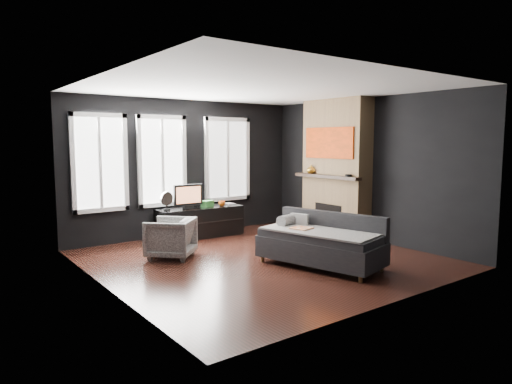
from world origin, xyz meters
TOP-DOWN VIEW (x-y plane):
  - floor at (0.00, 0.00)m, footprint 5.00×5.00m
  - ceiling at (0.00, 0.00)m, footprint 5.00×5.00m
  - wall_back at (0.00, 2.50)m, footprint 5.00×0.02m
  - wall_left at (-2.50, 0.00)m, footprint 0.02×5.00m
  - wall_right at (2.50, 0.00)m, footprint 0.02×5.00m
  - windows at (-0.45, 2.46)m, footprint 4.00×0.16m
  - fireplace at (2.30, 0.60)m, footprint 0.70×1.62m
  - sofa at (0.44, -0.86)m, footprint 1.36×2.03m
  - stripe_pillow at (0.51, -0.32)m, footprint 0.18×0.31m
  - armchair at (-1.14, 0.96)m, footprint 0.95×0.95m
  - media_console at (0.06, 2.10)m, footprint 1.73×0.62m
  - monitor at (-0.20, 2.10)m, footprint 0.60×0.15m
  - desk_fan at (-0.65, 2.10)m, footprint 0.30×0.30m
  - mug at (0.50, 1.99)m, footprint 0.13×0.11m
  - book at (0.70, 2.15)m, footprint 0.17×0.02m
  - storage_box at (0.22, 2.07)m, footprint 0.25×0.20m
  - mantel_vase at (2.05, 1.05)m, footprint 0.19×0.20m
  - mantel_clock at (2.05, 0.05)m, footprint 0.16×0.16m

SIDE VIEW (x-z plane):
  - floor at x=0.00m, z-range 0.00..0.00m
  - media_console at x=0.06m, z-range 0.00..0.59m
  - armchair at x=-1.14m, z-range 0.00..0.71m
  - sofa at x=0.44m, z-range 0.00..0.80m
  - stripe_pillow at x=0.51m, z-range 0.42..0.73m
  - storage_box at x=0.22m, z-range 0.59..0.71m
  - mug at x=0.50m, z-range 0.59..0.72m
  - book at x=0.70m, z-range 0.59..0.82m
  - desk_fan at x=-0.65m, z-range 0.59..0.96m
  - monitor at x=-0.20m, z-range 0.59..1.12m
  - mantel_clock at x=2.05m, z-range 1.23..1.27m
  - mantel_vase at x=2.05m, z-range 1.23..1.40m
  - wall_back at x=0.00m, z-range 0.00..2.70m
  - wall_left at x=-2.50m, z-range 0.00..2.70m
  - wall_right at x=2.50m, z-range 0.00..2.70m
  - fireplace at x=2.30m, z-range 0.00..2.70m
  - windows at x=-0.45m, z-range 1.50..3.26m
  - ceiling at x=0.00m, z-range 2.70..2.70m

